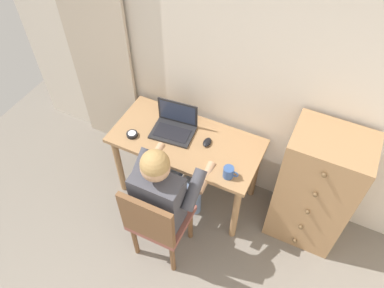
# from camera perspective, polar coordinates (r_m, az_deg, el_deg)

# --- Properties ---
(wall_back) EXTENTS (4.80, 0.05, 2.50)m
(wall_back) POSITION_cam_1_polar(r_m,az_deg,el_deg) (2.79, 12.30, 9.35)
(wall_back) COLOR beige
(wall_back) RESTS_ON ground_plane
(curtain_panel) EXTENTS (0.64, 0.03, 2.19)m
(curtain_panel) POSITION_cam_1_polar(r_m,az_deg,el_deg) (3.39, -14.05, 13.66)
(curtain_panel) COLOR #BCAD99
(curtain_panel) RESTS_ON ground_plane
(desk) EXTENTS (1.22, 0.59, 0.72)m
(desk) POSITION_cam_1_polar(r_m,az_deg,el_deg) (3.11, -0.85, -0.69)
(desk) COLOR #9E754C
(desk) RESTS_ON ground_plane
(dresser) EXTENTS (0.56, 0.45, 1.14)m
(dresser) POSITION_cam_1_polar(r_m,az_deg,el_deg) (3.06, 18.21, -6.57)
(dresser) COLOR #9E754C
(dresser) RESTS_ON ground_plane
(chair) EXTENTS (0.42, 0.40, 0.89)m
(chair) POSITION_cam_1_polar(r_m,az_deg,el_deg) (2.86, -5.44, -11.57)
(chair) COLOR brown
(chair) RESTS_ON ground_plane
(person_seated) EXTENTS (0.53, 0.59, 1.21)m
(person_seated) POSITION_cam_1_polar(r_m,az_deg,el_deg) (2.79, -3.87, -6.79)
(person_seated) COLOR #6B84AD
(person_seated) RESTS_ON ground_plane
(laptop) EXTENTS (0.36, 0.28, 0.24)m
(laptop) POSITION_cam_1_polar(r_m,az_deg,el_deg) (3.06, -2.70, 2.81)
(laptop) COLOR #232326
(laptop) RESTS_ON desk
(computer_mouse) EXTENTS (0.06, 0.10, 0.03)m
(computer_mouse) POSITION_cam_1_polar(r_m,az_deg,el_deg) (2.98, 2.32, 0.27)
(computer_mouse) COLOR black
(computer_mouse) RESTS_ON desk
(desk_clock) EXTENTS (0.09, 0.09, 0.03)m
(desk_clock) POSITION_cam_1_polar(r_m,az_deg,el_deg) (3.08, -9.11, 1.46)
(desk_clock) COLOR black
(desk_clock) RESTS_ON desk
(coffee_mug) EXTENTS (0.12, 0.08, 0.09)m
(coffee_mug) POSITION_cam_1_polar(r_m,az_deg,el_deg) (2.77, 5.62, -4.31)
(coffee_mug) COLOR #33518C
(coffee_mug) RESTS_ON desk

